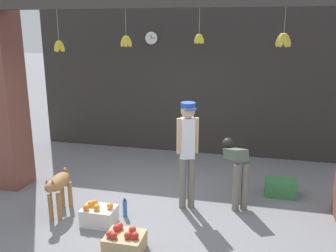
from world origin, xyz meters
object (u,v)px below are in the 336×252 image
object	(u,v)px
produce_box_green	(281,188)
worker_stooping	(236,166)
dog	(59,186)
water_bottle	(125,208)
fruit_crate_oranges	(99,215)
wall_clock	(151,38)
shopkeeper	(187,147)
fruit_crate_apples	(124,242)

from	to	relation	value
produce_box_green	worker_stooping	bearing A→B (deg)	-145.93
dog	water_bottle	distance (m)	1.07
dog	water_bottle	bearing A→B (deg)	93.18
produce_box_green	dog	bearing A→B (deg)	-156.35
dog	fruit_crate_oranges	world-z (taller)	dog
water_bottle	wall_clock	bearing A→B (deg)	98.19
shopkeeper	fruit_crate_oranges	distance (m)	1.67
fruit_crate_apples	produce_box_green	distance (m)	3.00
worker_stooping	fruit_crate_apples	size ratio (longest dim) A/B	2.05
shopkeeper	wall_clock	xyz separation A→B (m)	(-1.32, 2.66, 1.54)
fruit_crate_oranges	wall_clock	xyz separation A→B (m)	(-0.16, 3.49, 2.42)
fruit_crate_oranges	fruit_crate_apples	world-z (taller)	fruit_crate_oranges
shopkeeper	fruit_crate_apples	xyz separation A→B (m)	(-0.56, -1.39, -0.89)
produce_box_green	fruit_crate_oranges	bearing A→B (deg)	-148.38
dog	produce_box_green	size ratio (longest dim) A/B	1.57
worker_stooping	fruit_crate_oranges	xyz separation A→B (m)	(-1.90, -1.13, -0.52)
water_bottle	wall_clock	size ratio (longest dim) A/B	1.03
shopkeeper	fruit_crate_apples	distance (m)	1.74
worker_stooping	produce_box_green	xyz separation A→B (m)	(0.74, 0.50, -0.52)
dog	fruit_crate_apples	world-z (taller)	dog
worker_stooping	produce_box_green	world-z (taller)	worker_stooping
worker_stooping	fruit_crate_oranges	bearing A→B (deg)	-174.97
produce_box_green	fruit_crate_apples	bearing A→B (deg)	-132.97
water_bottle	produce_box_green	bearing A→B (deg)	29.31
shopkeeper	worker_stooping	size ratio (longest dim) A/B	1.71
produce_box_green	water_bottle	xyz separation A→B (m)	(-2.35, -1.32, -0.00)
dog	fruit_crate_apples	xyz separation A→B (m)	(1.32, -0.72, -0.33)
produce_box_green	wall_clock	world-z (taller)	wall_clock
worker_stooping	fruit_crate_apples	bearing A→B (deg)	-153.13
fruit_crate_apples	wall_clock	distance (m)	4.78
shopkeeper	water_bottle	distance (m)	1.34
fruit_crate_apples	water_bottle	xyz separation A→B (m)	(-0.31, 0.87, 0.00)
wall_clock	shopkeeper	bearing A→B (deg)	-63.60
worker_stooping	wall_clock	bearing A→B (deg)	105.59
worker_stooping	fruit_crate_oranges	world-z (taller)	worker_stooping
shopkeeper	fruit_crate_oranges	world-z (taller)	shopkeeper
shopkeeper	produce_box_green	distance (m)	1.91
dog	wall_clock	world-z (taller)	wall_clock
worker_stooping	fruit_crate_oranges	distance (m)	2.27
wall_clock	worker_stooping	bearing A→B (deg)	-48.82
dog	wall_clock	bearing A→B (deg)	165.28
dog	worker_stooping	size ratio (longest dim) A/B	0.81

